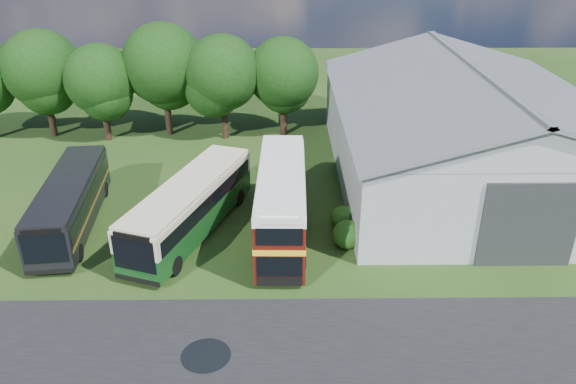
{
  "coord_description": "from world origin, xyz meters",
  "views": [
    {
      "loc": [
        1.89,
        -21.84,
        17.31
      ],
      "look_at": [
        2.22,
        8.0,
        2.54
      ],
      "focal_mm": 35.0,
      "sensor_mm": 36.0,
      "label": 1
    }
  ],
  "objects_px": {
    "bus_green_single": "(190,206)",
    "bus_dark_single": "(70,202)",
    "bus_maroon_double": "(282,204)",
    "storage_shed": "(466,121)"
  },
  "relations": [
    {
      "from": "storage_shed",
      "to": "bus_maroon_double",
      "type": "distance_m",
      "value": 16.06
    },
    {
      "from": "bus_green_single",
      "to": "bus_dark_single",
      "type": "height_order",
      "value": "bus_green_single"
    },
    {
      "from": "storage_shed",
      "to": "bus_dark_single",
      "type": "bearing_deg",
      "value": -163.94
    },
    {
      "from": "storage_shed",
      "to": "bus_green_single",
      "type": "height_order",
      "value": "storage_shed"
    },
    {
      "from": "storage_shed",
      "to": "bus_dark_single",
      "type": "relative_size",
      "value": 2.14
    },
    {
      "from": "storage_shed",
      "to": "bus_dark_single",
      "type": "height_order",
      "value": "storage_shed"
    },
    {
      "from": "bus_maroon_double",
      "to": "bus_dark_single",
      "type": "xyz_separation_m",
      "value": [
        -12.82,
        1.52,
        -0.6
      ]
    },
    {
      "from": "storage_shed",
      "to": "bus_maroon_double",
      "type": "relative_size",
      "value": 2.33
    },
    {
      "from": "bus_green_single",
      "to": "bus_dark_single",
      "type": "relative_size",
      "value": 1.06
    },
    {
      "from": "bus_maroon_double",
      "to": "bus_green_single",
      "type": "bearing_deg",
      "value": 173.77
    }
  ]
}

